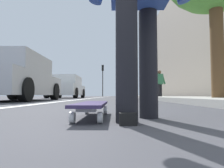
{
  "coord_description": "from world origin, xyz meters",
  "views": [
    {
      "loc": [
        -0.34,
        -0.32,
        0.17
      ],
      "look_at": [
        10.62,
        -0.05,
        0.82
      ],
      "focal_mm": 31.08,
      "sensor_mm": 36.0,
      "label": 1
    }
  ],
  "objects_px": {
    "skateboard": "(92,105)",
    "parked_car_near": "(18,79)",
    "parked_car_mid": "(67,87)",
    "traffic_light": "(103,75)",
    "pedestrian_distant": "(159,82)"
  },
  "relations": [
    {
      "from": "skateboard",
      "to": "parked_car_near",
      "type": "bearing_deg",
      "value": 32.65
    },
    {
      "from": "traffic_light",
      "to": "pedestrian_distant",
      "type": "relative_size",
      "value": 2.8
    },
    {
      "from": "parked_car_near",
      "to": "pedestrian_distant",
      "type": "distance_m",
      "value": 6.99
    },
    {
      "from": "traffic_light",
      "to": "pedestrian_distant",
      "type": "distance_m",
      "value": 16.34
    },
    {
      "from": "parked_car_mid",
      "to": "traffic_light",
      "type": "distance_m",
      "value": 13.27
    },
    {
      "from": "skateboard",
      "to": "traffic_light",
      "type": "xyz_separation_m",
      "value": [
        24.66,
        1.74,
        2.88
      ]
    },
    {
      "from": "pedestrian_distant",
      "to": "traffic_light",
      "type": "bearing_deg",
      "value": 15.13
    },
    {
      "from": "parked_car_near",
      "to": "pedestrian_distant",
      "type": "xyz_separation_m",
      "value": [
        4.25,
        -5.55,
        0.17
      ]
    },
    {
      "from": "parked_car_near",
      "to": "parked_car_mid",
      "type": "height_order",
      "value": "parked_car_mid"
    },
    {
      "from": "parked_car_near",
      "to": "traffic_light",
      "type": "xyz_separation_m",
      "value": [
        19.89,
        -1.32,
        2.26
      ]
    },
    {
      "from": "pedestrian_distant",
      "to": "skateboard",
      "type": "bearing_deg",
      "value": 164.56
    },
    {
      "from": "parked_car_mid",
      "to": "skateboard",
      "type": "bearing_deg",
      "value": -164.41
    },
    {
      "from": "pedestrian_distant",
      "to": "parked_car_mid",
      "type": "bearing_deg",
      "value": 65.25
    },
    {
      "from": "skateboard",
      "to": "parked_car_near",
      "type": "relative_size",
      "value": 0.2
    },
    {
      "from": "parked_car_near",
      "to": "pedestrian_distant",
      "type": "bearing_deg",
      "value": -52.55
    }
  ]
}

